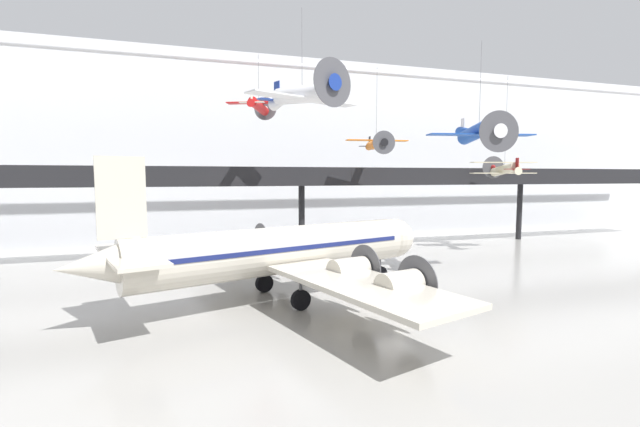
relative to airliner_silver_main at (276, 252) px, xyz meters
name	(u,v)px	position (x,y,z in m)	size (l,w,h in m)	color
ground_plane	(392,308)	(6.77, -3.69, -3.41)	(260.00, 260.00, 0.00)	#9E9B96
hangar_back_wall	(284,151)	(6.77, 26.66, 8.27)	(140.00, 3.00, 23.36)	silver
mezzanine_walkway	(304,182)	(6.77, 17.31, 4.38)	(110.00, 3.20, 9.43)	black
ceiling_truss_beam	(306,67)	(6.77, 16.40, 16.53)	(120.00, 0.60, 0.60)	silver
airliner_silver_main	(276,252)	(0.00, 0.00, 0.00)	(24.62, 28.58, 9.53)	beige
suspended_plane_red_highwing	(259,106)	(1.06, 12.36, 11.57)	(6.07, 5.34, 5.68)	red
suspended_plane_blue_trainer	(479,131)	(17.82, 2.47, 8.80)	(8.97, 7.42, 9.28)	#1E4CAD
suspended_plane_white_twin	(302,95)	(1.97, 0.47, 10.51)	(8.40, 7.24, 6.91)	silver
suspended_plane_cream_biplane	(504,169)	(28.25, 11.33, 5.84)	(7.31, 6.08, 11.18)	beige
suspended_plane_orange_highwing	(376,144)	(13.34, 12.91, 8.36)	(6.53, 5.35, 8.91)	orange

